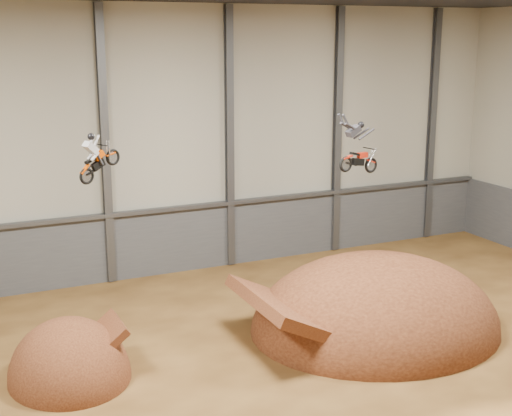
# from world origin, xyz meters

# --- Properties ---
(floor) EXTENTS (40.00, 40.00, 0.00)m
(floor) POSITION_xyz_m (0.00, 0.00, 0.00)
(floor) COLOR #4B2F14
(floor) RESTS_ON ground
(back_wall) EXTENTS (40.00, 0.10, 14.00)m
(back_wall) POSITION_xyz_m (0.00, 15.00, 7.00)
(back_wall) COLOR #A6A493
(back_wall) RESTS_ON ground
(lower_band_back) EXTENTS (39.80, 0.18, 3.50)m
(lower_band_back) POSITION_xyz_m (0.00, 14.90, 1.75)
(lower_band_back) COLOR #4C4E53
(lower_band_back) RESTS_ON ground
(steel_rail) EXTENTS (39.80, 0.35, 0.20)m
(steel_rail) POSITION_xyz_m (0.00, 14.75, 3.55)
(steel_rail) COLOR #47494F
(steel_rail) RESTS_ON lower_band_back
(steel_column_2) EXTENTS (0.40, 0.36, 13.90)m
(steel_column_2) POSITION_xyz_m (-3.33, 14.80, 7.00)
(steel_column_2) COLOR #47494F
(steel_column_2) RESTS_ON ground
(steel_column_3) EXTENTS (0.40, 0.36, 13.90)m
(steel_column_3) POSITION_xyz_m (3.33, 14.80, 7.00)
(steel_column_3) COLOR #47494F
(steel_column_3) RESTS_ON ground
(steel_column_4) EXTENTS (0.40, 0.36, 13.90)m
(steel_column_4) POSITION_xyz_m (10.00, 14.80, 7.00)
(steel_column_4) COLOR #47494F
(steel_column_4) RESTS_ON ground
(steel_column_5) EXTENTS (0.40, 0.36, 13.90)m
(steel_column_5) POSITION_xyz_m (16.67, 14.80, 7.00)
(steel_column_5) COLOR #47494F
(steel_column_5) RESTS_ON ground
(takeoff_ramp) EXTENTS (4.47, 5.16, 4.47)m
(takeoff_ramp) POSITION_xyz_m (-7.29, 4.92, 0.00)
(takeoff_ramp) COLOR #431F10
(takeoff_ramp) RESTS_ON ground
(landing_ramp) EXTENTS (11.07, 9.80, 6.39)m
(landing_ramp) POSITION_xyz_m (5.65, 4.04, 0.00)
(landing_ramp) COLOR #431F10
(landing_ramp) RESTS_ON ground
(fmx_rider_a) EXTENTS (2.36, 1.58, 2.20)m
(fmx_rider_a) POSITION_xyz_m (-5.89, 3.91, 8.62)
(fmx_rider_a) COLOR #C13E00
(fmx_rider_b) EXTENTS (3.06, 1.26, 2.65)m
(fmx_rider_b) POSITION_xyz_m (4.54, 4.15, 8.13)
(fmx_rider_b) COLOR red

